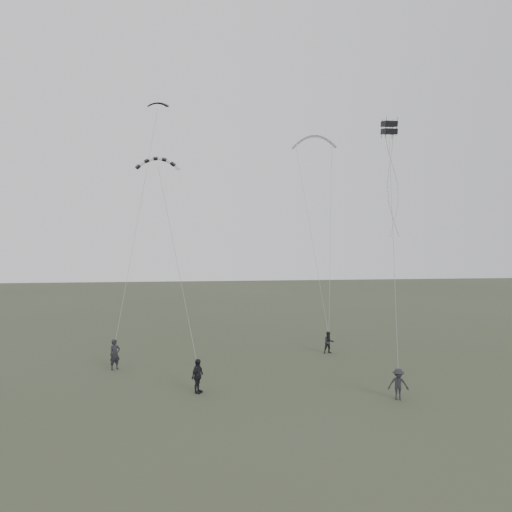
{
  "coord_description": "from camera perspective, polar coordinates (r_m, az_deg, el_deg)",
  "views": [
    {
      "loc": [
        -3.12,
        -25.54,
        8.12
      ],
      "look_at": [
        0.72,
        6.14,
        7.0
      ],
      "focal_mm": 35.0,
      "sensor_mm": 36.0,
      "label": 1
    }
  ],
  "objects": [
    {
      "name": "kite_box",
      "position": [
        31.0,
        14.98,
        13.98
      ],
      "size": [
        0.77,
        0.88,
        0.87
      ],
      "primitive_type": null,
      "rotation": [
        0.16,
        0.0,
        0.03
      ],
      "color": "black",
      "rests_on": "flyer_far"
    },
    {
      "name": "flyer_left",
      "position": [
        32.66,
        -15.83,
        -10.77
      ],
      "size": [
        0.82,
        0.77,
        1.88
      ],
      "primitive_type": "imported",
      "rotation": [
        0.0,
        0.0,
        0.64
      ],
      "color": "black",
      "rests_on": "ground"
    },
    {
      "name": "kite_pale_large",
      "position": [
        43.49,
        6.63,
        13.42
      ],
      "size": [
        3.89,
        2.08,
        1.68
      ],
      "primitive_type": null,
      "rotation": [
        0.18,
        0.0,
        -0.28
      ],
      "color": "#95979A",
      "rests_on": "flyer_right"
    },
    {
      "name": "flyer_center",
      "position": [
        27.09,
        -6.69,
        -13.46
      ],
      "size": [
        0.91,
        1.13,
        1.8
      ],
      "primitive_type": "imported",
      "rotation": [
        0.0,
        0.0,
        1.04
      ],
      "color": "black",
      "rests_on": "ground"
    },
    {
      "name": "flyer_far",
      "position": [
        26.87,
        15.96,
        -13.9
      ],
      "size": [
        1.14,
        0.84,
        1.58
      ],
      "primitive_type": "imported",
      "rotation": [
        0.0,
        0.0,
        -0.27
      ],
      "color": "#242429",
      "rests_on": "ground"
    },
    {
      "name": "kite_dark_small",
      "position": [
        37.92,
        -11.16,
        16.76
      ],
      "size": [
        1.52,
        0.72,
        0.61
      ],
      "primitive_type": null,
      "rotation": [
        0.32,
        0.0,
        -0.1
      ],
      "color": "black",
      "rests_on": "flyer_left"
    },
    {
      "name": "ground",
      "position": [
        26.98,
        0.05,
        -15.51
      ],
      "size": [
        140.0,
        140.0,
        0.0
      ],
      "primitive_type": "plane",
      "color": "#3C432E",
      "rests_on": "ground"
    },
    {
      "name": "kite_striped",
      "position": [
        32.23,
        -11.17,
        10.87
      ],
      "size": [
        2.75,
        1.12,
        1.23
      ],
      "primitive_type": null,
      "rotation": [
        0.29,
        0.0,
        0.06
      ],
      "color": "black",
      "rests_on": "flyer_center"
    },
    {
      "name": "flyer_right",
      "position": [
        36.14,
        8.32,
        -9.75
      ],
      "size": [
        0.78,
        0.62,
        1.54
      ],
      "primitive_type": "imported",
      "rotation": [
        0.0,
        0.0,
        0.05
      ],
      "color": "black",
      "rests_on": "ground"
    }
  ]
}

